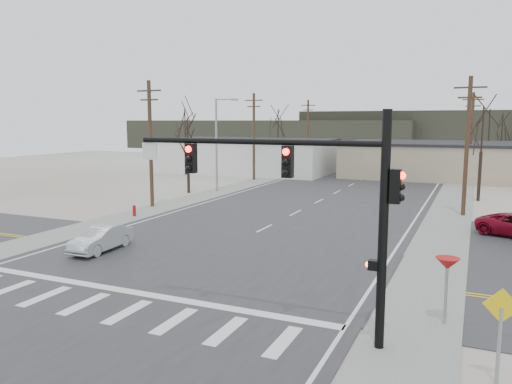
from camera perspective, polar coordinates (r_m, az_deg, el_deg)
ground at (r=25.06m, az=-6.27°, el=-7.81°), size 140.00×140.00×0.00m
main_road at (r=38.43m, az=5.04°, el=-2.16°), size 18.00×110.00×0.05m
cross_road at (r=25.06m, az=-6.27°, el=-7.77°), size 90.00×10.00×0.04m
sidewalk_left at (r=47.23m, az=-5.21°, el=-0.23°), size 3.00×90.00×0.06m
sidewalk_right at (r=41.39m, az=21.39°, el=-1.94°), size 3.00×90.00×0.06m
traffic_signal_mast at (r=15.37m, az=7.44°, el=-0.13°), size 8.95×0.43×7.20m
fire_hydrant at (r=37.03m, az=-13.74°, el=-2.08°), size 0.24×0.24×0.87m
yield_sign at (r=17.96m, az=21.02°, el=-7.91°), size 0.80×0.80×2.35m
diamond_sign at (r=14.79m, az=26.15°, el=-13.58°), size 0.92×0.10×2.61m
building_left_far at (r=67.17m, az=-0.96°, el=4.19°), size 22.30×12.30×4.50m
building_right_far at (r=65.00m, az=21.96°, el=3.38°), size 26.30×14.30×4.30m
upole_left_b at (r=40.49m, az=-11.97°, el=5.63°), size 2.20×0.30×10.00m
upole_left_c at (r=57.89m, az=-0.25°, el=6.50°), size 2.20×0.30×10.00m
upole_left_d at (r=76.57m, az=5.93°, el=6.85°), size 2.20×0.30×10.00m
upole_right_a at (r=38.84m, az=22.97°, el=5.07°), size 2.20×0.30×10.00m
upole_right_b at (r=60.82m, az=23.39°, el=5.92°), size 2.20×0.30×10.00m
streetlight_main at (r=48.61m, az=-4.35°, el=6.01°), size 2.40×0.25×9.00m
tree_left_near at (r=47.97m, az=-7.81°, el=6.10°), size 3.30×3.30×7.35m
tree_right_mid at (r=46.81m, az=24.45°, el=6.26°), size 3.74×3.74×8.33m
tree_left_far at (r=71.75m, az=2.53°, el=7.65°), size 3.96×3.96×8.82m
tree_right_far at (r=72.86m, az=26.30°, el=6.28°), size 3.52×3.52×7.84m
tree_left_mid at (r=64.59m, az=-8.11°, el=7.53°), size 3.96×3.96×8.82m
hill_left at (r=122.31m, az=1.22°, el=6.55°), size 70.00×18.00×7.00m
hill_center at (r=116.85m, az=25.45°, el=6.18°), size 80.00×18.00×9.00m
sedan_crossing at (r=27.71m, az=-17.29°, el=-5.10°), size 1.57×4.03×1.31m
car_far_a at (r=71.22m, az=17.86°, el=2.80°), size 2.18×4.86×1.38m
car_far_b at (r=76.05m, az=12.62°, el=3.34°), size 3.01×4.61×1.46m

